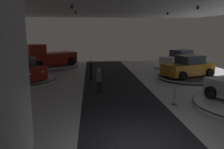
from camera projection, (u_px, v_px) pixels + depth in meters
name	position (u px, v px, depth m)	size (l,w,h in m)	color
ground	(142.00, 147.00, 7.72)	(24.00, 44.00, 0.06)	silver
column_left	(8.00, 68.00, 7.14)	(1.25, 1.25, 5.50)	silver
display_platform_deep_right	(180.00, 67.00, 23.50)	(5.41, 5.41, 0.25)	silver
display_car_deep_right	(180.00, 59.00, 23.35)	(4.56, 3.61, 1.71)	silver
display_platform_far_left	(22.00, 80.00, 17.40)	(5.14, 5.14, 0.25)	silver
display_car_far_left	(21.00, 69.00, 17.26)	(4.23, 4.26, 1.71)	maroon
display_platform_deep_left	(51.00, 67.00, 23.43)	(5.68, 5.68, 0.29)	#B7B7BC
pickup_truck_deep_left	(47.00, 57.00, 23.00)	(5.43, 4.98, 2.30)	maroon
display_platform_far_right	(187.00, 77.00, 18.50)	(4.81, 4.81, 0.23)	#333338
display_car_far_right	(188.00, 67.00, 18.35)	(4.57, 3.33, 1.71)	#B77519
visitor_walking_near	(91.00, 69.00, 18.01)	(0.32, 0.32, 1.59)	black
visitor_walking_far	(99.00, 79.00, 14.17)	(0.32, 0.32, 1.59)	black
stanchion_b	(174.00, 98.00, 12.01)	(0.28, 0.28, 1.01)	#333338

